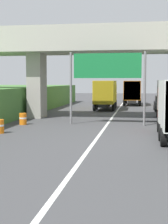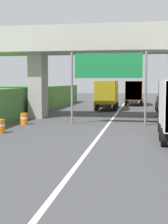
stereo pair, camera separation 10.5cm
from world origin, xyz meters
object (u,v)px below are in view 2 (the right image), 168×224
at_px(construction_barrel_5, 24,119).
at_px(truck_yellow, 107,93).
at_px(construction_barrel_4, 0,126).
at_px(overhead_highway_sign, 108,71).
at_px(car_black, 164,104).
at_px(truck_orange, 134,91).

bearing_deg(construction_barrel_5, truck_yellow, 71.89).
bearing_deg(construction_barrel_4, overhead_highway_sign, 40.00).
height_order(car_black, construction_barrel_4, car_black).
relative_size(truck_orange, car_black, 1.78).
bearing_deg(truck_yellow, construction_barrel_4, -104.23).
height_order(truck_yellow, construction_barrel_4, truck_yellow).
height_order(truck_orange, construction_barrel_5, truck_orange).
bearing_deg(overhead_highway_sign, construction_barrel_5, -171.41).
bearing_deg(construction_barrel_5, truck_orange, 71.32).
xyz_separation_m(truck_yellow, construction_barrel_4, (-5.00, -19.73, -1.47)).
distance_m(truck_orange, construction_barrel_4, 29.30).
distance_m(overhead_highway_sign, truck_orange, 22.87).
bearing_deg(car_black, truck_orange, 110.56).
bearing_deg(construction_barrel_5, construction_barrel_4, -90.11).
xyz_separation_m(overhead_highway_sign, construction_barrel_4, (-6.48, -5.44, -3.71)).
bearing_deg(overhead_highway_sign, truck_yellow, 95.90).
relative_size(car_black, construction_barrel_5, 4.56).
relative_size(construction_barrel_4, construction_barrel_5, 1.00).
relative_size(car_black, construction_barrel_4, 4.56).
distance_m(truck_orange, car_black, 10.21).
xyz_separation_m(overhead_highway_sign, car_black, (5.10, 13.21, -3.32)).
bearing_deg(truck_orange, overhead_highway_sign, -93.87).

